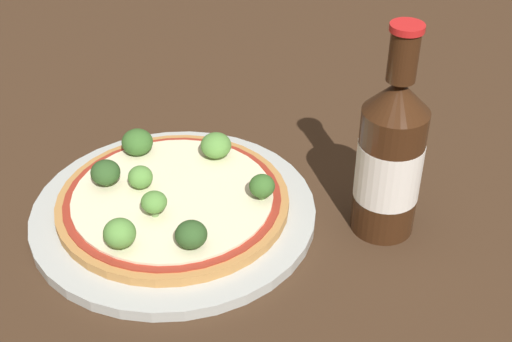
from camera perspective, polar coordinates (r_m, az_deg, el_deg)
The scene contains 12 objects.
ground_plane at distance 0.77m, azimuth -6.26°, elevation -2.29°, with size 3.00×3.00×0.00m, color #3D2819.
plate at distance 0.74m, azimuth -6.57°, elevation -3.29°, with size 0.29×0.29×0.01m.
pizza at distance 0.74m, azimuth -6.65°, elevation -2.33°, with size 0.24×0.24×0.01m.
broccoli_floret_0 at distance 0.71m, azimuth 0.49°, elevation -1.22°, with size 0.03×0.03×0.03m.
broccoli_floret_1 at distance 0.75m, azimuth -11.95°, elevation -0.12°, with size 0.03×0.03×0.03m.
broccoli_floret_2 at distance 0.79m, azimuth -9.48°, elevation 2.30°, with size 0.03×0.03×0.03m.
broccoli_floret_3 at distance 0.78m, azimuth -3.22°, elevation 2.06°, with size 0.03×0.03×0.03m.
broccoli_floret_4 at distance 0.70m, azimuth -8.16°, elevation -2.50°, with size 0.03×0.03×0.03m.
broccoli_floret_5 at distance 0.67m, azimuth -10.86°, elevation -4.92°, with size 0.03×0.03×0.03m.
broccoli_floret_6 at distance 0.66m, azimuth -5.21°, elevation -5.09°, with size 0.03×0.03×0.03m.
broccoli_floret_7 at distance 0.74m, azimuth -9.17°, elevation -0.66°, with size 0.03×0.03×0.03m.
beer_bottle at distance 0.69m, azimuth 10.68°, elevation 1.10°, with size 0.06×0.06×0.22m.
Camera 1 is at (-0.13, -0.59, 0.47)m, focal length 50.00 mm.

